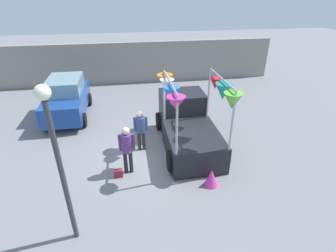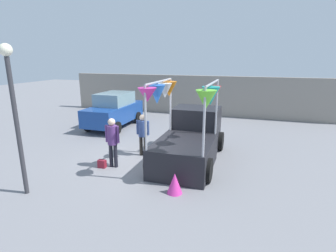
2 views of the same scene
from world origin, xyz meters
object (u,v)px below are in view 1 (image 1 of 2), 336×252
person_vendor (141,127)px  folded_kite_bundle_magenta (211,178)px  parked_car (67,98)px  street_lamp (56,149)px  vendor_truck (187,122)px  person_customer (127,146)px  handbag (119,173)px

person_vendor → folded_kite_bundle_magenta: 3.27m
parked_car → person_vendor: 4.89m
person_vendor → street_lamp: (-1.97, -3.78, 1.66)m
person_vendor → vendor_truck: bearing=6.4°
person_customer → person_vendor: (0.55, 1.35, -0.07)m
parked_car → person_customer: 5.68m
parked_car → street_lamp: bearing=-80.0°
street_lamp → folded_kite_bundle_magenta: street_lamp is taller
handbag → street_lamp: (-1.07, -2.23, 2.51)m
parked_car → person_vendor: parked_car is taller
parked_car → folded_kite_bundle_magenta: size_ratio=6.67×
parked_car → folded_kite_bundle_magenta: (5.31, -6.10, -0.64)m
folded_kite_bundle_magenta → parked_car: bearing=131.0°
person_customer → street_lamp: (-1.42, -2.43, 1.59)m
person_vendor → folded_kite_bundle_magenta: bearing=-50.7°
handbag → street_lamp: bearing=-115.7°
vendor_truck → folded_kite_bundle_magenta: size_ratio=6.98×
handbag → person_customer: bearing=29.7°
vendor_truck → street_lamp: 5.77m
person_customer → vendor_truck: bearing=33.2°
vendor_truck → handbag: vendor_truck is taller
vendor_truck → street_lamp: (-3.80, -3.98, 1.72)m
person_vendor → handbag: 1.99m
parked_car → handbag: (2.38, -5.18, -0.80)m
parked_car → person_customer: size_ratio=2.29×
street_lamp → person_customer: bearing=59.6°
parked_car → folded_kite_bundle_magenta: bearing=-49.0°
vendor_truck → person_customer: (-2.38, -1.56, 0.14)m
vendor_truck → person_customer: vendor_truck is taller
street_lamp → person_vendor: bearing=62.4°
folded_kite_bundle_magenta → handbag: bearing=162.5°
person_customer → handbag: (-0.35, -0.20, -0.92)m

